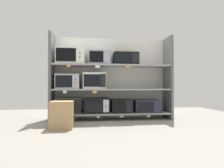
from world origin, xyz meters
TOP-DOWN VIEW (x-y plane):
  - ground at (0.00, -1.00)m, footprint 6.41×6.00m
  - back_panel at (0.00, 0.25)m, footprint 2.61×0.04m
  - upright_left at (-1.24, 0.00)m, footprint 0.05×0.46m
  - upright_right at (1.24, 0.00)m, footprint 0.05×0.46m
  - shelf_0 at (0.00, 0.00)m, footprint 2.41×0.46m
  - microwave_0 at (-0.89, -0.00)m, footprint 0.51×0.34m
  - microwave_1 at (-0.32, -0.00)m, footprint 0.50×0.34m
  - microwave_2 at (0.20, -0.00)m, footprint 0.43×0.37m
  - microwave_3 at (0.74, -0.00)m, footprint 0.53×0.41m
  - price_tag_0 at (-0.87, -0.23)m, footprint 0.08×0.00m
  - price_tag_1 at (-0.30, -0.23)m, footprint 0.05×0.00m
  - price_tag_2 at (0.17, -0.23)m, footprint 0.07×0.00m
  - price_tag_3 at (0.72, -0.23)m, footprint 0.06×0.00m
  - shelf_1 at (0.00, 0.00)m, footprint 2.41×0.46m
  - microwave_4 at (-0.91, -0.00)m, footprint 0.47×0.42m
  - microwave_5 at (-0.37, -0.00)m, footprint 0.46×0.40m
  - price_tag_4 at (-0.94, -0.23)m, footprint 0.07×0.00m
  - price_tag_5 at (-0.37, -0.23)m, footprint 0.08×0.00m
  - shelf_2 at (0.00, 0.00)m, footprint 2.41×0.46m
  - microwave_6 at (-0.86, -0.00)m, footprint 0.57×0.39m
  - microwave_7 at (-0.27, -0.00)m, footprint 0.44×0.39m
  - microwave_8 at (0.29, -0.00)m, footprint 0.51×0.37m
  - price_tag_6 at (-0.88, -0.23)m, footprint 0.07×0.00m
  - price_tag_7 at (-0.31, -0.23)m, footprint 0.08×0.00m
  - price_tag_8 at (0.29, -0.23)m, footprint 0.07×0.00m
  - shipping_carton at (-0.93, -0.73)m, footprint 0.36×0.36m

SIDE VIEW (x-z plane):
  - ground at x=0.00m, z-range -0.02..0.00m
  - price_tag_3 at x=0.72m, z-range 0.07..0.11m
  - price_tag_1 at x=-0.30m, z-range 0.07..0.11m
  - price_tag_2 at x=0.17m, z-range 0.07..0.11m
  - price_tag_0 at x=-0.87m, z-range 0.08..0.11m
  - shelf_0 at x=0.00m, z-range 0.11..0.14m
  - shipping_carton at x=-0.93m, z-range 0.00..0.45m
  - microwave_3 at x=0.74m, z-range 0.14..0.41m
  - microwave_2 at x=0.20m, z-range 0.14..0.42m
  - microwave_1 at x=-0.32m, z-range 0.14..0.46m
  - microwave_0 at x=-0.89m, z-range 0.14..0.47m
  - price_tag_5 at x=-0.37m, z-range 0.56..0.61m
  - price_tag_4 at x=-0.94m, z-range 0.56..0.61m
  - shelf_1 at x=0.00m, z-range 0.61..0.64m
  - microwave_4 at x=-0.91m, z-range 0.64..0.94m
  - microwave_5 at x=-0.37m, z-range 0.64..0.98m
  - back_panel at x=0.00m, z-range 0.00..1.77m
  - upright_left at x=-1.24m, z-range 0.00..1.77m
  - upright_right at x=1.24m, z-range 0.00..1.77m
  - price_tag_7 at x=-0.31m, z-range 1.06..1.11m
  - price_tag_6 at x=-0.88m, z-range 1.07..1.11m
  - price_tag_8 at x=0.29m, z-range 1.08..1.11m
  - shelf_2 at x=0.00m, z-range 1.12..1.15m
  - microwave_8 at x=0.29m, z-range 1.15..1.41m
  - microwave_7 at x=-0.27m, z-range 1.15..1.43m
  - microwave_6 at x=-0.86m, z-range 1.15..1.49m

